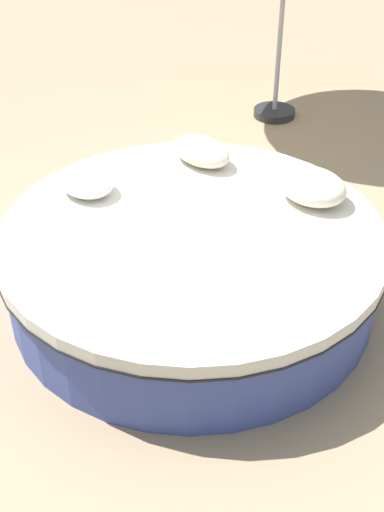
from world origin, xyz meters
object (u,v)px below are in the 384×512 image
(round_bed, at_px, (192,262))
(throw_pillow_1, at_px, (201,151))
(throw_pillow_2, at_px, (86,182))
(throw_pillow_0, at_px, (312,186))

(round_bed, relative_size, throw_pillow_1, 4.98)
(round_bed, bearing_deg, throw_pillow_2, 13.94)
(throw_pillow_1, bearing_deg, throw_pillow_2, 74.54)
(round_bed, height_order, throw_pillow_1, throw_pillow_1)
(round_bed, height_order, throw_pillow_2, throw_pillow_2)
(throw_pillow_0, distance_m, throw_pillow_1, 0.93)
(round_bed, xyz_separation_m, throw_pillow_0, (-0.32, -0.83, 0.39))
(round_bed, bearing_deg, throw_pillow_0, -111.38)
(throw_pillow_2, bearing_deg, throw_pillow_0, -138.31)
(round_bed, xyz_separation_m, throw_pillow_1, (0.60, -0.68, 0.37))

